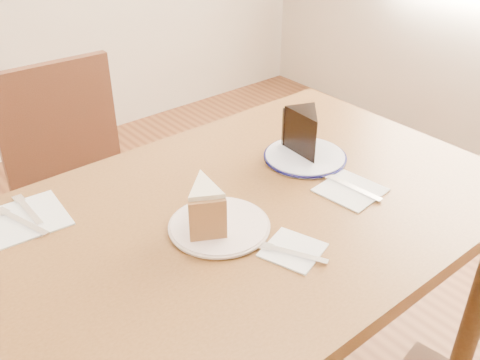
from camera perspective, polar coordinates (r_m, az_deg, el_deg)
name	(u,v)px	position (r m, az deg, el deg)	size (l,w,h in m)	color
table	(253,238)	(1.27, 1.36, -6.22)	(1.20, 0.80, 0.75)	#492C14
chair_far	(85,195)	(1.76, -16.16, -1.59)	(0.46, 0.46, 0.89)	#361A10
plate_cream	(219,226)	(1.13, -2.22, -4.93)	(0.20, 0.20, 0.01)	white
plate_navy	(305,157)	(1.39, 6.95, 2.49)	(0.20, 0.20, 0.01)	white
carrot_cake	(204,205)	(1.10, -3.82, -2.69)	(0.07, 0.10, 0.09)	#EDE2C4
chocolate_cake	(307,136)	(1.37, 7.14, 4.71)	(0.08, 0.12, 0.10)	black
napkin_cream	(293,250)	(1.08, 5.67, -7.45)	(0.11, 0.11, 0.00)	white
napkin_navy	(350,190)	(1.28, 11.70, -1.06)	(0.13, 0.13, 0.00)	white
napkin_spare	(26,218)	(1.25, -21.82, -3.82)	(0.16, 0.16, 0.00)	white
fork_cream	(293,253)	(1.06, 5.70, -7.80)	(0.01, 0.14, 0.00)	silver
knife_navy	(350,186)	(1.28, 11.68, -0.65)	(0.02, 0.17, 0.00)	silver
fork_spare	(28,210)	(1.26, -21.65, -2.98)	(0.01, 0.14, 0.00)	white
knife_spare	(22,222)	(1.23, -22.23, -4.12)	(0.01, 0.16, 0.00)	white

